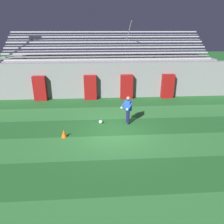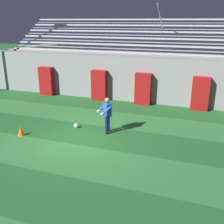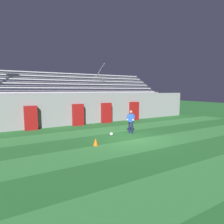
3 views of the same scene
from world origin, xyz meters
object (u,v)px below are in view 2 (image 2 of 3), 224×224
(goalkeeper, at_px, (107,113))
(traffic_cone, at_px, (21,131))
(padding_pillar_gate_right, at_px, (143,89))
(padding_pillar_gate_left, at_px, (99,85))
(soccer_ball, at_px, (76,126))
(padding_pillar_far_right, at_px, (200,94))
(padding_pillar_far_left, at_px, (47,81))

(goalkeeper, relative_size, traffic_cone, 3.98)
(goalkeeper, bearing_deg, padding_pillar_gate_right, 83.50)
(padding_pillar_gate_left, distance_m, soccer_ball, 4.88)
(padding_pillar_far_right, bearing_deg, goalkeeper, -128.73)
(padding_pillar_far_left, xyz_separation_m, goalkeeper, (6.19, -4.81, -0.00))
(padding_pillar_far_left, distance_m, traffic_cone, 6.92)
(padding_pillar_gate_left, bearing_deg, soccer_ball, -81.55)
(padding_pillar_gate_left, relative_size, soccer_ball, 8.69)
(padding_pillar_gate_right, height_order, padding_pillar_far_right, same)
(padding_pillar_gate_left, height_order, soccer_ball, padding_pillar_gate_left)
(padding_pillar_far_left, bearing_deg, padding_pillar_gate_left, 0.00)
(padding_pillar_gate_left, distance_m, traffic_cone, 6.51)
(goalkeeper, height_order, traffic_cone, goalkeeper)
(padding_pillar_gate_left, height_order, traffic_cone, padding_pillar_gate_left)
(padding_pillar_gate_right, xyz_separation_m, padding_pillar_far_right, (3.31, 0.00, 0.00))
(padding_pillar_gate_left, distance_m, padding_pillar_gate_right, 2.86)
(padding_pillar_far_left, bearing_deg, traffic_cone, -67.35)
(padding_pillar_gate_left, bearing_deg, padding_pillar_far_left, 180.00)
(goalkeeper, distance_m, soccer_ball, 1.81)
(padding_pillar_gate_left, bearing_deg, goalkeeper, -64.37)
(padding_pillar_gate_right, bearing_deg, padding_pillar_far_left, 180.00)
(padding_pillar_far_right, relative_size, soccer_ball, 8.69)
(padding_pillar_gate_left, distance_m, padding_pillar_far_left, 3.88)
(padding_pillar_gate_right, xyz_separation_m, soccer_ball, (-2.15, -4.76, -0.85))
(padding_pillar_gate_right, relative_size, traffic_cone, 4.55)
(traffic_cone, bearing_deg, soccer_ball, 39.38)
(soccer_ball, xyz_separation_m, traffic_cone, (-1.94, -1.59, 0.10))
(soccer_ball, relative_size, traffic_cone, 0.52)
(padding_pillar_gate_left, bearing_deg, padding_pillar_gate_right, 0.00)
(soccer_ball, bearing_deg, traffic_cone, -140.62)
(goalkeeper, bearing_deg, traffic_cone, -156.55)
(padding_pillar_far_left, distance_m, soccer_ball, 6.66)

